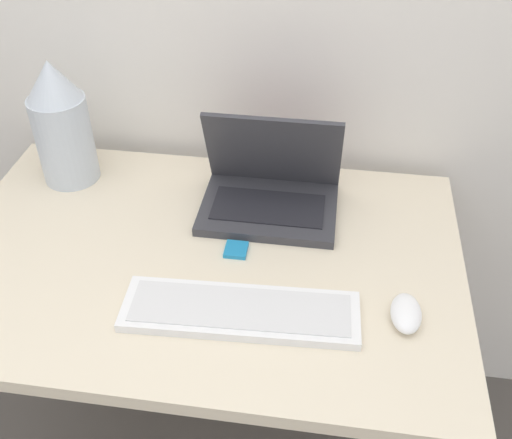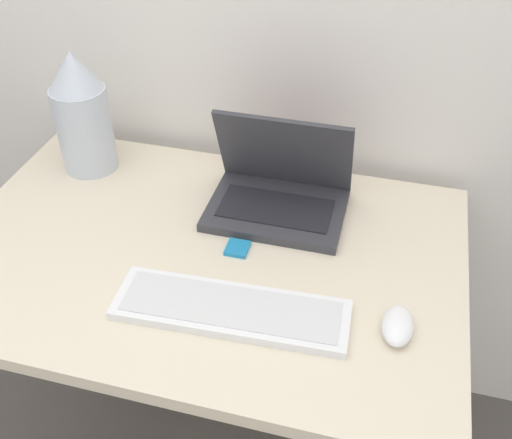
{
  "view_description": "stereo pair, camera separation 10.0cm",
  "coord_description": "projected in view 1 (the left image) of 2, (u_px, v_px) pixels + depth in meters",
  "views": [
    {
      "loc": [
        0.24,
        -0.52,
        1.58
      ],
      "look_at": [
        0.11,
        0.35,
        0.87
      ],
      "focal_mm": 42.0,
      "sensor_mm": 36.0,
      "label": 1
    },
    {
      "loc": [
        0.34,
        -0.5,
        1.58
      ],
      "look_at": [
        0.11,
        0.35,
        0.87
      ],
      "focal_mm": 42.0,
      "sensor_mm": 36.0,
      "label": 2
    }
  ],
  "objects": [
    {
      "name": "desk",
      "position": [
        204.0,
        292.0,
        1.28
      ],
      "size": [
        1.05,
        0.7,
        0.77
      ],
      "color": "beige",
      "rests_on": "ground_plane"
    },
    {
      "name": "laptop",
      "position": [
        270.0,
        188.0,
        1.31
      ],
      "size": [
        0.29,
        0.21,
        0.22
      ],
      "color": "#333338",
      "rests_on": "desk"
    },
    {
      "name": "keyboard",
      "position": [
        240.0,
        311.0,
        1.08
      ],
      "size": [
        0.43,
        0.14,
        0.02
      ],
      "color": "white",
      "rests_on": "desk"
    },
    {
      "name": "mouse",
      "position": [
        406.0,
        313.0,
        1.06
      ],
      "size": [
        0.06,
        0.09,
        0.03
      ],
      "color": "white",
      "rests_on": "desk"
    },
    {
      "name": "vase",
      "position": [
        61.0,
        124.0,
        1.33
      ],
      "size": [
        0.13,
        0.13,
        0.29
      ],
      "color": "silver",
      "rests_on": "desk"
    },
    {
      "name": "mp3_player",
      "position": [
        236.0,
        250.0,
        1.21
      ],
      "size": [
        0.05,
        0.05,
        0.01
      ],
      "color": "#1E7FB7",
      "rests_on": "desk"
    }
  ]
}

